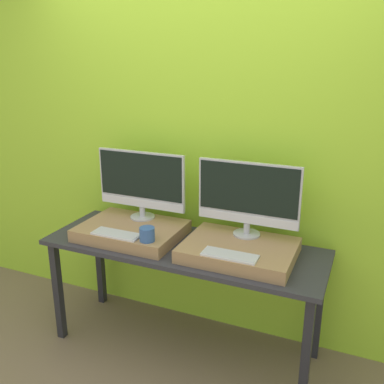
{
  "coord_description": "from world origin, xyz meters",
  "views": [
    {
      "loc": [
        1.04,
        -1.96,
        1.92
      ],
      "look_at": [
        0.0,
        0.45,
        1.08
      ],
      "focal_mm": 40.0,
      "sensor_mm": 36.0,
      "label": 1
    }
  ],
  "objects": [
    {
      "name": "monitor_right",
      "position": [
        0.37,
        0.45,
        1.1
      ],
      "size": [
        0.64,
        0.17,
        0.47
      ],
      "color": "#B2B2B7",
      "rests_on": "wooden_riser_right"
    },
    {
      "name": "mug",
      "position": [
        -0.15,
        0.12,
        0.89
      ],
      "size": [
        0.09,
        0.09,
        0.09
      ],
      "color": "#335693",
      "rests_on": "wooden_riser_left"
    },
    {
      "name": "monitor_left",
      "position": [
        -0.37,
        0.45,
        1.1
      ],
      "size": [
        0.64,
        0.17,
        0.47
      ],
      "color": "#B2B2B7",
      "rests_on": "wooden_riser_left"
    },
    {
      "name": "keyboard_right",
      "position": [
        0.37,
        0.12,
        0.85
      ],
      "size": [
        0.32,
        0.12,
        0.01
      ],
      "color": "silver",
      "rests_on": "wooden_riser_right"
    },
    {
      "name": "wooden_riser_right",
      "position": [
        0.37,
        0.3,
        0.8
      ],
      "size": [
        0.66,
        0.49,
        0.08
      ],
      "color": "#99754C",
      "rests_on": "workbench"
    },
    {
      "name": "wall_back",
      "position": [
        0.0,
        0.69,
        1.3
      ],
      "size": [
        8.0,
        0.04,
        2.6
      ],
      "color": "#9ED12D",
      "rests_on": "ground_plane"
    },
    {
      "name": "wooden_riser_left",
      "position": [
        -0.37,
        0.3,
        0.8
      ],
      "size": [
        0.66,
        0.49,
        0.08
      ],
      "color": "#99754C",
      "rests_on": "workbench"
    },
    {
      "name": "ground_plane",
      "position": [
        0.0,
        0.0,
        0.0
      ],
      "size": [
        12.0,
        12.0,
        0.0
      ],
      "primitive_type": "plane",
      "color": "#756047"
    },
    {
      "name": "workbench",
      "position": [
        0.0,
        0.31,
        0.68
      ],
      "size": [
        1.81,
        0.62,
        0.76
      ],
      "color": "#2D2D33",
      "rests_on": "ground_plane"
    },
    {
      "name": "keyboard_left",
      "position": [
        -0.37,
        0.12,
        0.85
      ],
      "size": [
        0.32,
        0.12,
        0.01
      ],
      "color": "silver",
      "rests_on": "wooden_riser_left"
    }
  ]
}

